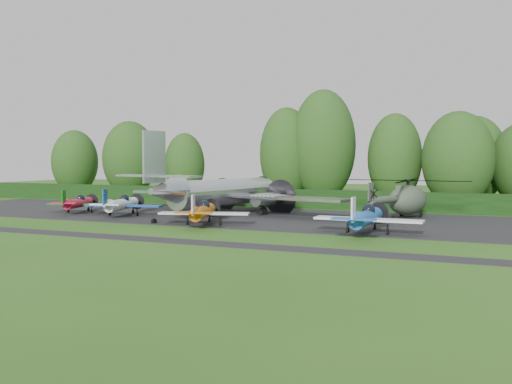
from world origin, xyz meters
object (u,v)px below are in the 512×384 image
at_px(light_plane_blue, 366,218).
at_px(transport_plane, 223,192).
at_px(light_plane_red, 79,203).
at_px(light_plane_orange, 203,212).
at_px(light_plane_white, 122,204).
at_px(helicopter, 408,197).

bearing_deg(light_plane_blue, transport_plane, 150.63).
xyz_separation_m(transport_plane, light_plane_red, (-13.71, -4.30, -1.18)).
bearing_deg(light_plane_orange, light_plane_white, 178.54).
bearing_deg(light_plane_red, helicopter, 32.08).
xyz_separation_m(transport_plane, light_plane_blue, (15.76, -8.72, -0.98)).
distance_m(light_plane_white, helicopter, 26.25).
bearing_deg(helicopter, light_plane_blue, -110.67).
distance_m(light_plane_red, light_plane_blue, 29.81).
xyz_separation_m(light_plane_red, light_plane_orange, (16.34, -4.42, 0.13)).
height_order(light_plane_red, helicopter, helicopter).
bearing_deg(light_plane_white, light_plane_red, -175.17).
xyz_separation_m(light_plane_blue, helicopter, (0.94, 12.72, 0.65)).
bearing_deg(light_plane_orange, light_plane_blue, 17.20).
xyz_separation_m(light_plane_red, light_plane_white, (5.84, -0.88, 0.13)).
xyz_separation_m(light_plane_orange, helicopter, (14.08, 12.72, 0.72)).
relative_size(transport_plane, helicopter, 1.94).
bearing_deg(light_plane_red, light_plane_blue, 8.30).
distance_m(light_plane_orange, helicopter, 18.98).
bearing_deg(helicopter, transport_plane, 177.03).
bearing_deg(helicopter, light_plane_white, -175.96).
height_order(light_plane_white, light_plane_orange, light_plane_orange).
xyz_separation_m(light_plane_red, helicopter, (30.42, 8.29, 0.85)).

